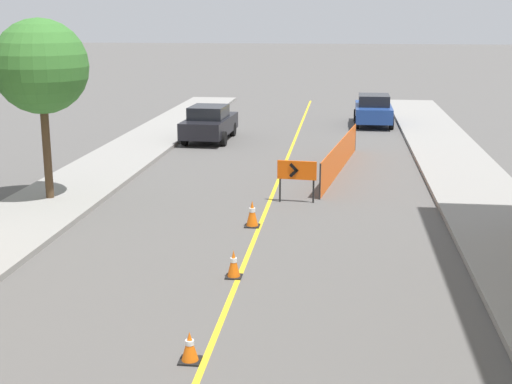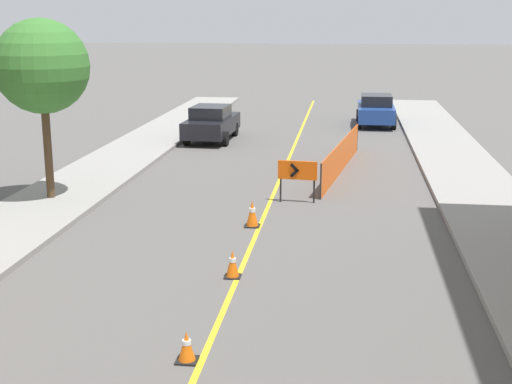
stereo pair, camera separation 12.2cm
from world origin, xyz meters
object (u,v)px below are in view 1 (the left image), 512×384
object	(u,v)px
traffic_cone_fourth	(190,347)
arrow_barricade_primary	(297,172)
traffic_cone_farthest	(252,214)
parked_car_curb_mid	(373,110)
parked_car_curb_near	(209,123)
traffic_cone_fifth	(234,264)
street_tree_left_near	(41,67)

from	to	relation	value
traffic_cone_fourth	arrow_barricade_primary	xyz separation A→B (m)	(1.05, 10.43, 0.67)
traffic_cone_farthest	parked_car_curb_mid	world-z (taller)	parked_car_curb_mid
arrow_barricade_primary	parked_car_curb_near	xyz separation A→B (m)	(-4.63, 10.46, -0.13)
traffic_cone_farthest	arrow_barricade_primary	xyz separation A→B (m)	(1.01, 2.69, 0.58)
traffic_cone_fifth	parked_car_curb_near	size ratio (longest dim) A/B	0.14
parked_car_curb_near	street_tree_left_near	bearing A→B (deg)	-101.21
traffic_cone_fifth	street_tree_left_near	xyz separation A→B (m)	(-6.48, 5.62, 3.75)
street_tree_left_near	parked_car_curb_near	bearing A→B (deg)	76.26
arrow_barricade_primary	traffic_cone_fourth	bearing A→B (deg)	-90.15
parked_car_curb_near	traffic_cone_farthest	bearing A→B (deg)	-72.07
traffic_cone_farthest	parked_car_curb_near	world-z (taller)	parked_car_curb_near
parked_car_curb_near	arrow_barricade_primary	bearing A→B (deg)	-63.58
parked_car_curb_mid	street_tree_left_near	distance (m)	20.07
traffic_cone_fifth	parked_car_curb_mid	distance (m)	22.87
traffic_cone_fourth	traffic_cone_fifth	size ratio (longest dim) A/B	0.86
arrow_barricade_primary	traffic_cone_fifth	bearing A→B (deg)	-92.46
arrow_barricade_primary	parked_car_curb_near	distance (m)	11.44
parked_car_curb_mid	street_tree_left_near	xyz separation A→B (m)	(-10.29, -16.93, 3.25)
arrow_barricade_primary	parked_car_curb_near	bearing A→B (deg)	119.50
traffic_cone_fourth	street_tree_left_near	world-z (taller)	street_tree_left_near
parked_car_curb_near	parked_car_curb_mid	world-z (taller)	same
traffic_cone_fifth	traffic_cone_farthest	size ratio (longest dim) A/B	0.85
traffic_cone_fifth	parked_car_curb_mid	size ratio (longest dim) A/B	0.14
arrow_barricade_primary	parked_car_curb_mid	distance (m)	16.28
parked_car_curb_near	parked_car_curb_mid	bearing A→B (deg)	39.08
traffic_cone_fourth	parked_car_curb_mid	xyz separation A→B (m)	(3.93, 26.45, 0.54)
arrow_barricade_primary	parked_car_curb_near	world-z (taller)	parked_car_curb_near
arrow_barricade_primary	street_tree_left_near	bearing A→B (deg)	-167.41
traffic_cone_fourth	parked_car_curb_near	world-z (taller)	parked_car_curb_near
traffic_cone_farthest	arrow_barricade_primary	world-z (taller)	arrow_barricade_primary
traffic_cone_farthest	arrow_barricade_primary	distance (m)	2.93
arrow_barricade_primary	street_tree_left_near	size ratio (longest dim) A/B	0.24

